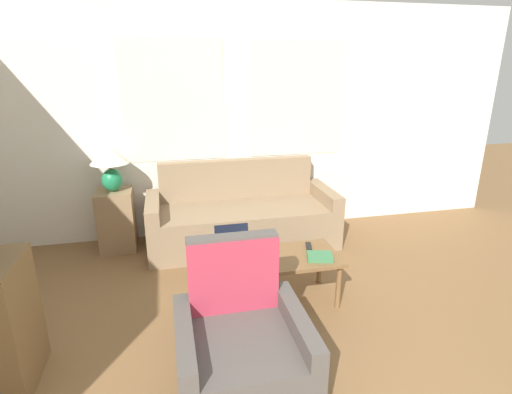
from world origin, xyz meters
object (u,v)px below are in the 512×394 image
at_px(couch, 242,219).
at_px(coffee_table, 274,262).
at_px(book_red, 320,257).
at_px(armchair, 241,351).
at_px(cup_navy, 265,259).
at_px(tv_remote, 309,246).
at_px(laptop, 234,250).
at_px(table_lamp, 110,161).

height_order(couch, coffee_table, couch).
bearing_deg(book_red, armchair, -136.40).
bearing_deg(cup_navy, armchair, -113.99).
distance_m(couch, tv_remote, 1.21).
relative_size(couch, tv_remote, 13.09).
relative_size(couch, book_red, 8.56).
height_order(coffee_table, laptop, laptop).
relative_size(couch, armchair, 2.22).
xyz_separation_m(couch, cup_navy, (-0.07, -1.34, 0.18)).
height_order(couch, tv_remote, couch).
distance_m(couch, book_red, 1.42).
bearing_deg(couch, armchair, -101.00).
relative_size(table_lamp, cup_navy, 5.25).
distance_m(couch, table_lamp, 1.53).
height_order(couch, cup_navy, couch).
bearing_deg(table_lamp, coffee_table, -45.13).
distance_m(armchair, book_red, 1.12).
bearing_deg(tv_remote, table_lamp, 143.46).
bearing_deg(coffee_table, armchair, -116.93).
bearing_deg(book_red, table_lamp, 139.35).
bearing_deg(armchair, couch, 79.00).
xyz_separation_m(laptop, book_red, (0.68, -0.19, -0.04)).
bearing_deg(table_lamp, book_red, -40.65).
bearing_deg(book_red, tv_remote, 94.50).
xyz_separation_m(couch, tv_remote, (0.37, -1.14, 0.15)).
bearing_deg(tv_remote, coffee_table, -162.43).
distance_m(couch, cup_navy, 1.36).
relative_size(armchair, laptop, 3.13).
relative_size(coffee_table, laptop, 3.71).
xyz_separation_m(armchair, cup_navy, (0.35, 0.78, 0.19)).
bearing_deg(coffee_table, cup_navy, -136.01).
bearing_deg(tv_remote, book_red, -85.50).
bearing_deg(coffee_table, book_red, -16.73).
bearing_deg(laptop, book_red, -16.02).
bearing_deg(tv_remote, cup_navy, -155.35).
relative_size(table_lamp, book_red, 2.04).
xyz_separation_m(cup_navy, tv_remote, (0.44, 0.20, -0.03)).
height_order(armchair, coffee_table, armchair).
distance_m(table_lamp, tv_remote, 2.21).
xyz_separation_m(table_lamp, laptop, (1.06, -1.30, -0.51)).
bearing_deg(book_red, cup_navy, 178.09).
bearing_deg(armchair, table_lamp, 112.44).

